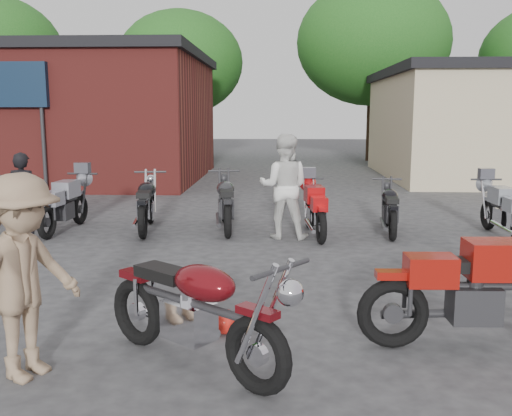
{
  "coord_description": "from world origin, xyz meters",
  "views": [
    {
      "loc": [
        -0.23,
        -5.44,
        2.24
      ],
      "look_at": [
        -0.58,
        2.59,
        0.9
      ],
      "focal_mm": 40.0,
      "sensor_mm": 36.0,
      "label": 1
    }
  ],
  "objects_px": {
    "person_tan": "(23,277)",
    "row_bike_3": "(226,199)",
    "sportbike": "(483,285)",
    "row_bike_6": "(503,208)",
    "person_dark": "(23,196)",
    "helmet": "(225,322)",
    "row_bike_2": "(147,200)",
    "row_bike_1": "(65,202)",
    "row_bike_5": "(390,206)",
    "row_bike_4": "(315,206)",
    "person_light": "(284,186)",
    "vintage_motorcycle": "(194,302)"
  },
  "relations": [
    {
      "from": "person_tan",
      "to": "row_bike_3",
      "type": "bearing_deg",
      "value": 15.17
    },
    {
      "from": "sportbike",
      "to": "row_bike_6",
      "type": "relative_size",
      "value": 1.17
    },
    {
      "from": "person_dark",
      "to": "row_bike_3",
      "type": "bearing_deg",
      "value": -162.91
    },
    {
      "from": "helmet",
      "to": "row_bike_2",
      "type": "distance_m",
      "value": 5.54
    },
    {
      "from": "sportbike",
      "to": "row_bike_1",
      "type": "xyz_separation_m",
      "value": [
        -6.05,
        5.3,
        -0.06
      ]
    },
    {
      "from": "helmet",
      "to": "sportbike",
      "type": "bearing_deg",
      "value": -6.18
    },
    {
      "from": "row_bike_6",
      "to": "row_bike_5",
      "type": "bearing_deg",
      "value": 80.53
    },
    {
      "from": "row_bike_3",
      "to": "row_bike_4",
      "type": "relative_size",
      "value": 1.09
    },
    {
      "from": "sportbike",
      "to": "row_bike_3",
      "type": "distance_m",
      "value": 6.3
    },
    {
      "from": "row_bike_1",
      "to": "row_bike_2",
      "type": "bearing_deg",
      "value": -82.08
    },
    {
      "from": "person_light",
      "to": "row_bike_2",
      "type": "xyz_separation_m",
      "value": [
        -2.63,
        0.54,
        -0.35
      ]
    },
    {
      "from": "vintage_motorcycle",
      "to": "row_bike_1",
      "type": "relative_size",
      "value": 1.07
    },
    {
      "from": "row_bike_2",
      "to": "person_dark",
      "type": "bearing_deg",
      "value": 105.54
    },
    {
      "from": "row_bike_2",
      "to": "row_bike_5",
      "type": "height_order",
      "value": "row_bike_2"
    },
    {
      "from": "row_bike_2",
      "to": "row_bike_3",
      "type": "distance_m",
      "value": 1.52
    },
    {
      "from": "vintage_motorcycle",
      "to": "row_bike_6",
      "type": "bearing_deg",
      "value": 87.78
    },
    {
      "from": "helmet",
      "to": "person_tan",
      "type": "distance_m",
      "value": 2.04
    },
    {
      "from": "sportbike",
      "to": "row_bike_5",
      "type": "bearing_deg",
      "value": 87.18
    },
    {
      "from": "sportbike",
      "to": "row_bike_1",
      "type": "height_order",
      "value": "sportbike"
    },
    {
      "from": "vintage_motorcycle",
      "to": "row_bike_1",
      "type": "bearing_deg",
      "value": 158.06
    },
    {
      "from": "person_tan",
      "to": "row_bike_2",
      "type": "distance_m",
      "value": 6.19
    },
    {
      "from": "row_bike_2",
      "to": "row_bike_5",
      "type": "bearing_deg",
      "value": -98.15
    },
    {
      "from": "sportbike",
      "to": "row_bike_1",
      "type": "bearing_deg",
      "value": 137.38
    },
    {
      "from": "row_bike_2",
      "to": "row_bike_3",
      "type": "bearing_deg",
      "value": -92.44
    },
    {
      "from": "sportbike",
      "to": "row_bike_3",
      "type": "bearing_deg",
      "value": 116.82
    },
    {
      "from": "vintage_motorcycle",
      "to": "row_bike_4",
      "type": "distance_m",
      "value": 5.81
    },
    {
      "from": "person_dark",
      "to": "vintage_motorcycle",
      "type": "bearing_deg",
      "value": 128.21
    },
    {
      "from": "helmet",
      "to": "row_bike_4",
      "type": "bearing_deg",
      "value": 76.06
    },
    {
      "from": "vintage_motorcycle",
      "to": "helmet",
      "type": "xyz_separation_m",
      "value": [
        0.18,
        0.82,
        -0.49
      ]
    },
    {
      "from": "row_bike_3",
      "to": "row_bike_4",
      "type": "xyz_separation_m",
      "value": [
        1.69,
        -0.46,
        -0.05
      ]
    },
    {
      "from": "person_dark",
      "to": "row_bike_4",
      "type": "xyz_separation_m",
      "value": [
        5.21,
        0.54,
        -0.24
      ]
    },
    {
      "from": "row_bike_6",
      "to": "person_light",
      "type": "bearing_deg",
      "value": 91.22
    },
    {
      "from": "person_tan",
      "to": "helmet",
      "type": "bearing_deg",
      "value": -32.09
    },
    {
      "from": "sportbike",
      "to": "row_bike_1",
      "type": "relative_size",
      "value": 1.11
    },
    {
      "from": "person_tan",
      "to": "row_bike_4",
      "type": "height_order",
      "value": "person_tan"
    },
    {
      "from": "row_bike_3",
      "to": "person_light",
      "type": "bearing_deg",
      "value": -128.71
    },
    {
      "from": "sportbike",
      "to": "person_dark",
      "type": "height_order",
      "value": "person_dark"
    },
    {
      "from": "person_tan",
      "to": "vintage_motorcycle",
      "type": "bearing_deg",
      "value": -56.56
    },
    {
      "from": "helmet",
      "to": "person_dark",
      "type": "distance_m",
      "value": 5.91
    },
    {
      "from": "person_dark",
      "to": "row_bike_5",
      "type": "distance_m",
      "value": 6.69
    },
    {
      "from": "row_bike_1",
      "to": "row_bike_4",
      "type": "bearing_deg",
      "value": -88.73
    },
    {
      "from": "person_dark",
      "to": "row_bike_5",
      "type": "xyz_separation_m",
      "value": [
        6.63,
        0.82,
        -0.25
      ]
    },
    {
      "from": "person_dark",
      "to": "row_bike_6",
      "type": "bearing_deg",
      "value": -174.97
    },
    {
      "from": "sportbike",
      "to": "helmet",
      "type": "height_order",
      "value": "sportbike"
    },
    {
      "from": "row_bike_1",
      "to": "person_tan",
      "type": "bearing_deg",
      "value": -158.21
    },
    {
      "from": "row_bike_2",
      "to": "row_bike_3",
      "type": "height_order",
      "value": "row_bike_3"
    },
    {
      "from": "row_bike_1",
      "to": "row_bike_6",
      "type": "bearing_deg",
      "value": -87.53
    },
    {
      "from": "sportbike",
      "to": "row_bike_4",
      "type": "xyz_separation_m",
      "value": [
        -1.29,
        5.09,
        -0.09
      ]
    },
    {
      "from": "row_bike_4",
      "to": "row_bike_5",
      "type": "bearing_deg",
      "value": -84.78
    },
    {
      "from": "person_light",
      "to": "row_bike_5",
      "type": "height_order",
      "value": "person_light"
    }
  ]
}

